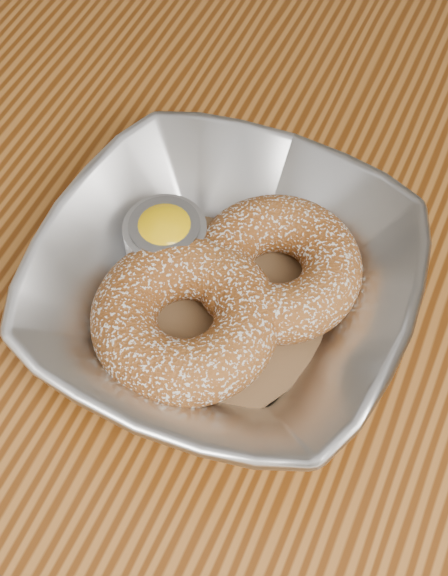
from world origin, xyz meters
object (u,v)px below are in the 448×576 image
at_px(table, 193,390).
at_px(serving_bowl, 224,289).
at_px(donut_back, 277,267).
at_px(ramekin, 166,241).
at_px(donut_front, 186,318).

relative_size(table, serving_bowl, 5.06).
distance_m(donut_back, ramekin, 0.07).
bearing_deg(donut_front, donut_back, 58.27).
relative_size(table, donut_back, 10.94).
bearing_deg(table, serving_bowl, 46.02).
xyz_separation_m(donut_back, donut_front, (-0.04, -0.06, 0.00)).
distance_m(table, serving_bowl, 0.13).
relative_size(table, ramekin, 22.25).
distance_m(donut_back, donut_front, 0.07).
bearing_deg(donut_back, serving_bowl, -130.18).
bearing_deg(donut_back, ramekin, -170.01).
bearing_deg(serving_bowl, donut_front, -111.96).
bearing_deg(donut_front, ramekin, 128.05).
height_order(donut_back, ramekin, ramekin).
height_order(table, donut_back, donut_back).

